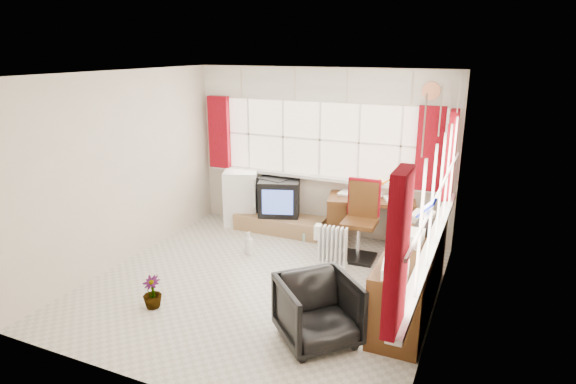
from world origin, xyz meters
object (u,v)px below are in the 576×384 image
object	(u,v)px
tv_bench	(280,223)
desk_lamp	(399,182)
credenza	(411,275)
crt_tv	(280,197)
radiator	(332,251)
desk	(371,218)
task_chair	(362,217)
office_chair	(318,311)
mini_fridge	(242,197)

from	to	relation	value
tv_bench	desk_lamp	bearing A→B (deg)	-1.57
credenza	crt_tv	world-z (taller)	credenza
radiator	credenza	distance (m)	1.26
desk	desk_lamp	world-z (taller)	desk_lamp
desk_lamp	task_chair	distance (m)	0.69
office_chair	crt_tv	xyz separation A→B (m)	(-1.62, 2.63, 0.20)
radiator	credenza	world-z (taller)	credenza
office_chair	tv_bench	world-z (taller)	office_chair
desk_lamp	mini_fridge	world-z (taller)	desk_lamp
task_chair	radiator	world-z (taller)	task_chair
office_chair	radiator	bearing A→B (deg)	59.16
tv_bench	desk	bearing A→B (deg)	3.23
radiator	tv_bench	bearing A→B (deg)	141.95
radiator	desk_lamp	bearing A→B (deg)	54.17
task_chair	crt_tv	world-z (taller)	task_chair
desk	office_chair	size ratio (longest dim) A/B	1.83
crt_tv	mini_fridge	bearing A→B (deg)	-178.78
mini_fridge	crt_tv	bearing A→B (deg)	1.22
office_chair	credenza	distance (m)	1.23
desk_lamp	tv_bench	world-z (taller)	desk_lamp
credenza	crt_tv	bearing A→B (deg)	145.18
office_chair	radiator	size ratio (longest dim) A/B	1.27
radiator	credenza	bearing A→B (deg)	-28.50
desk	office_chair	xyz separation A→B (m)	(0.16, -2.61, -0.06)
office_chair	radiator	distance (m)	1.66
crt_tv	desk_lamp	bearing A→B (deg)	-4.44
desk	task_chair	distance (m)	0.52
task_chair	desk	bearing A→B (deg)	89.01
crt_tv	office_chair	bearing A→B (deg)	-58.38
office_chair	mini_fridge	distance (m)	3.48
desk_lamp	tv_bench	bearing A→B (deg)	178.43
radiator	mini_fridge	xyz separation A→B (m)	(-1.90, 1.00, 0.21)
mini_fridge	tv_bench	bearing A→B (deg)	-6.36
desk	tv_bench	xyz separation A→B (m)	(-1.42, -0.08, -0.27)
desk	tv_bench	size ratio (longest dim) A/B	0.95
tv_bench	mini_fridge	xyz separation A→B (m)	(-0.72, 0.08, 0.32)
task_chair	mini_fridge	world-z (taller)	task_chair
radiator	mini_fridge	distance (m)	2.15
office_chair	radiator	xyz separation A→B (m)	(-0.40, 1.61, -0.10)
desk	mini_fridge	bearing A→B (deg)	-180.00
desk_lamp	mini_fridge	size ratio (longest dim) A/B	0.50
crt_tv	tv_bench	bearing A→B (deg)	-66.16
office_chair	credenza	world-z (taller)	credenza
office_chair	crt_tv	world-z (taller)	crt_tv
radiator	mini_fridge	world-z (taller)	mini_fridge
desk	crt_tv	size ratio (longest dim) A/B	1.75
radiator	tv_bench	distance (m)	1.50
credenza	desk_lamp	bearing A→B (deg)	107.73
desk_lamp	tv_bench	size ratio (longest dim) A/B	0.31
task_chair	crt_tv	xyz separation A→B (m)	(-1.45, 0.50, -0.04)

